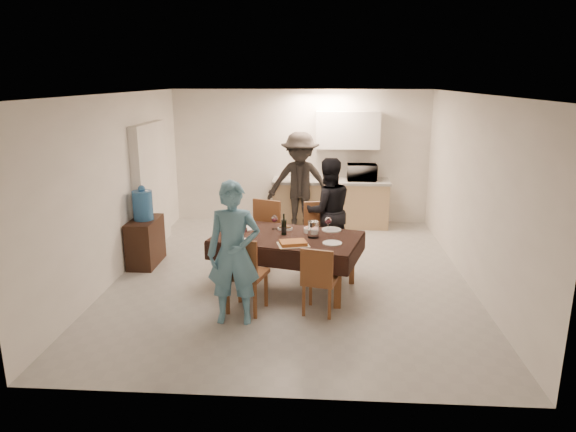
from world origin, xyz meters
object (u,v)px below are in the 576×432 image
Objects in this scene: savoury_tart at (293,243)px; person_kitchen at (300,183)px; wine_bottle at (284,224)px; person_near at (234,253)px; microwave at (362,172)px; person_far at (328,211)px; dining_table at (287,238)px; water_pitcher at (313,229)px; console at (146,242)px; water_jug at (143,205)px.

person_kitchen reaches higher than savoury_tart.
person_near reaches higher than wine_bottle.
person_near is (-0.65, -0.67, 0.08)m from savoury_tart.
microwave is at bearing 21.11° from person_kitchen.
person_far is 0.89× the size of person_kitchen.
dining_table is 2.69m from person_kitchen.
microwave is (0.87, 3.18, 0.21)m from water_pitcher.
console is 3.04m from person_kitchen.
person_near is (-0.90, -1.00, -0.01)m from water_pitcher.
water_jug is 1.52× the size of wine_bottle.
water_jug is 2.01× the size of water_pitcher.
person_near is at bearing 67.05° from microwave.
person_near reaches higher than microwave.
microwave is 0.30× the size of person_kitchen.
wine_bottle is (-0.05, 0.05, 0.18)m from dining_table.
person_kitchen is at bearing 87.71° from wine_bottle.
savoury_tart is at bearing 43.04° from person_near.
dining_table is 0.38m from water_pitcher.
console is at bearing -140.53° from person_kitchen.
water_pitcher is 0.42m from savoury_tart.
microwave is (3.47, 2.35, 0.13)m from water_jug.
person_far is at bearing 79.70° from water_pitcher.
microwave is 0.34× the size of person_far.
person_near is (1.70, -1.83, -0.09)m from water_jug.
microwave reaches higher than savoury_tart.
console is 1.99× the size of savoury_tart.
wine_bottle is at bearing -18.48° from console.
savoury_tart is 0.21× the size of person_kitchen.
person_kitchen is (0.06, 2.68, 0.22)m from dining_table.
person_near is at bearing 46.42° from person_far.
dining_table is 9.54× the size of water_pitcher.
console is 4.25m from microwave.
water_jug is 0.80× the size of microwave.
microwave is at bearing 67.60° from wine_bottle.
person_kitchen is (2.30, 1.90, 0.58)m from console.
wine_bottle is 0.16× the size of person_kitchen.
wine_bottle is 0.53× the size of microwave.
person_far is at bearing 59.53° from person_near.
microwave is at bearing 72.30° from savoury_tart.
water_jug reaches higher than wine_bottle.
console is 1.72× the size of water_jug.
wine_bottle reaches higher than water_pitcher.
water_jug is at bearing -140.53° from person_kitchen.
microwave is at bearing 74.70° from water_pitcher.
console is 2.77m from water_pitcher.
savoury_tart is (-0.25, -0.33, -0.09)m from water_pitcher.
microwave is (1.12, 3.51, 0.30)m from savoury_tart.
water_pitcher is 0.14× the size of person_far.
microwave is 0.33× the size of person_near.
savoury_tart is (0.15, -0.43, -0.12)m from wine_bottle.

